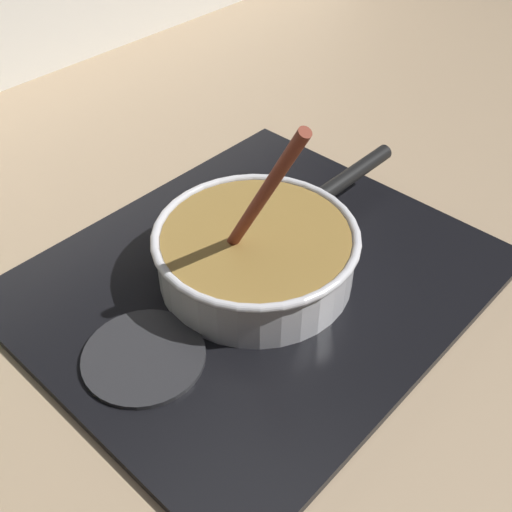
% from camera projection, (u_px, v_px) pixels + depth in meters
% --- Properties ---
extents(ground, '(2.40, 1.60, 0.04)m').
position_uv_depth(ground, '(291.00, 317.00, 0.79)').
color(ground, '#9E8466').
extents(hob_plate, '(0.56, 0.48, 0.01)m').
position_uv_depth(hob_plate, '(256.00, 279.00, 0.80)').
color(hob_plate, black).
rests_on(hob_plate, ground).
extents(burner_ring, '(0.21, 0.21, 0.01)m').
position_uv_depth(burner_ring, '(256.00, 273.00, 0.79)').
color(burner_ring, '#592D0C').
rests_on(burner_ring, hob_plate).
extents(spare_burner, '(0.14, 0.14, 0.01)m').
position_uv_depth(spare_burner, '(144.00, 356.00, 0.69)').
color(spare_burner, '#262628').
rests_on(spare_burner, hob_plate).
extents(cooking_pan, '(0.40, 0.25, 0.26)m').
position_uv_depth(cooking_pan, '(257.00, 252.00, 0.77)').
color(cooking_pan, silver).
rests_on(cooking_pan, hob_plate).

